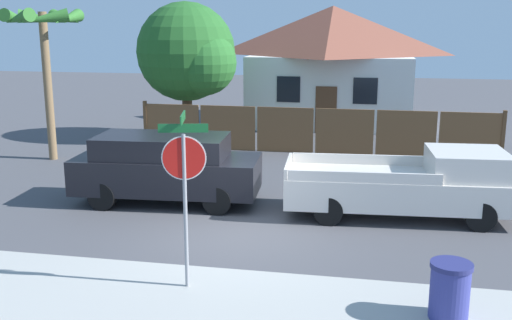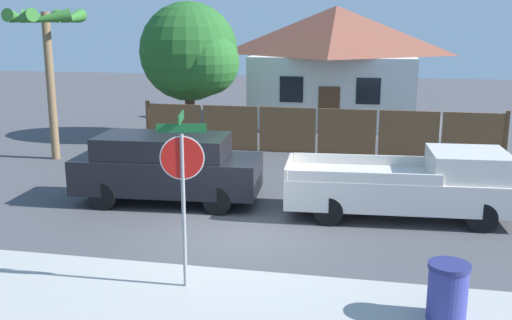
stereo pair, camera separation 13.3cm
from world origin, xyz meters
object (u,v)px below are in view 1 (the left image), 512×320
object	(u,v)px
oak_tree	(190,54)
orange_pickup	(412,184)
stop_sign	(184,172)
trash_bin	(450,290)
house	(332,63)
red_suv	(166,167)
palm_tree	(44,31)

from	to	relation	value
oak_tree	orange_pickup	distance (m)	11.96
stop_sign	trash_bin	distance (m)	4.79
house	trash_bin	xyz separation A→B (m)	(3.24, -18.94, -2.30)
red_suv	trash_bin	distance (m)	8.36
palm_tree	stop_sign	distance (m)	11.99
house	red_suv	size ratio (longest dim) A/B	1.58
red_suv	stop_sign	world-z (taller)	stop_sign
oak_tree	red_suv	distance (m)	8.95
trash_bin	palm_tree	bearing A→B (deg)	142.51
house	trash_bin	size ratio (longest dim) A/B	8.16
palm_tree	orange_pickup	world-z (taller)	palm_tree
red_suv	house	bearing A→B (deg)	72.75
red_suv	trash_bin	world-z (taller)	red_suv
orange_pickup	stop_sign	xyz separation A→B (m)	(-4.17, -4.85, 1.32)
palm_tree	red_suv	world-z (taller)	palm_tree
orange_pickup	trash_bin	xyz separation A→B (m)	(0.31, -5.19, -0.34)
palm_tree	stop_sign	size ratio (longest dim) A/B	1.61
trash_bin	oak_tree	bearing A→B (deg)	121.84
house	orange_pickup	world-z (taller)	house
oak_tree	palm_tree	bearing A→B (deg)	-130.95
house	red_suv	bearing A→B (deg)	-103.51
palm_tree	red_suv	size ratio (longest dim) A/B	1.04
oak_tree	stop_sign	xyz separation A→B (m)	(3.95, -13.23, -1.28)
red_suv	trash_bin	xyz separation A→B (m)	(6.55, -5.18, -0.50)
stop_sign	palm_tree	bearing A→B (deg)	117.70
oak_tree	stop_sign	distance (m)	13.87
orange_pickup	palm_tree	bearing A→B (deg)	157.06
house	oak_tree	distance (m)	7.49
trash_bin	stop_sign	bearing A→B (deg)	175.56
oak_tree	trash_bin	size ratio (longest dim) A/B	5.73
oak_tree	orange_pickup	xyz separation A→B (m)	(8.12, -8.38, -2.60)
house	oak_tree	xyz separation A→B (m)	(-5.20, -5.36, 0.63)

